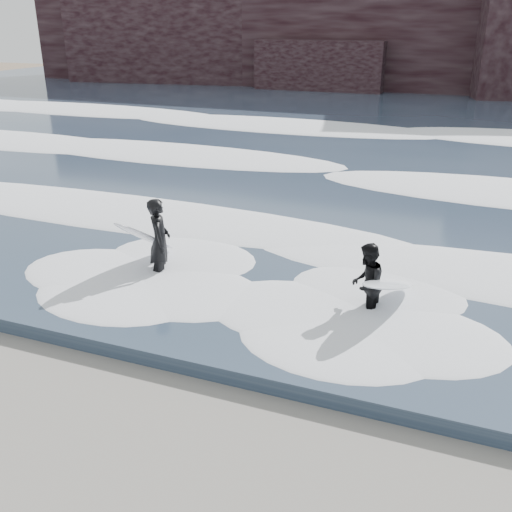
# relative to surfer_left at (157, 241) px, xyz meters

# --- Properties ---
(ground) EXTENTS (120.00, 120.00, 0.00)m
(ground) POSITION_rel_surfer_left_xyz_m (2.07, -6.10, -0.98)
(ground) COLOR #876B4E
(ground) RESTS_ON ground
(sea) EXTENTS (90.00, 52.00, 0.30)m
(sea) POSITION_rel_surfer_left_xyz_m (2.07, 22.90, -0.83)
(sea) COLOR #2D3D50
(sea) RESTS_ON ground
(headland) EXTENTS (70.00, 9.00, 10.00)m
(headland) POSITION_rel_surfer_left_xyz_m (2.07, 39.90, 4.02)
(headland) COLOR black
(headland) RESTS_ON ground
(foam_near) EXTENTS (60.00, 3.20, 0.20)m
(foam_near) POSITION_rel_surfer_left_xyz_m (2.07, 2.90, -0.58)
(foam_near) COLOR white
(foam_near) RESTS_ON sea
(foam_mid) EXTENTS (60.00, 4.00, 0.24)m
(foam_mid) POSITION_rel_surfer_left_xyz_m (2.07, 9.90, -0.56)
(foam_mid) COLOR white
(foam_mid) RESTS_ON sea
(foam_far) EXTENTS (60.00, 4.80, 0.30)m
(foam_far) POSITION_rel_surfer_left_xyz_m (2.07, 18.90, -0.53)
(foam_far) COLOR white
(foam_far) RESTS_ON sea
(surfer_left) EXTENTS (1.17, 1.92, 1.94)m
(surfer_left) POSITION_rel_surfer_left_xyz_m (0.00, 0.00, 0.00)
(surfer_left) COLOR black
(surfer_left) RESTS_ON ground
(surfer_right) EXTENTS (1.28, 2.29, 1.61)m
(surfer_right) POSITION_rel_surfer_left_xyz_m (4.73, -0.17, -0.16)
(surfer_right) COLOR black
(surfer_right) RESTS_ON ground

